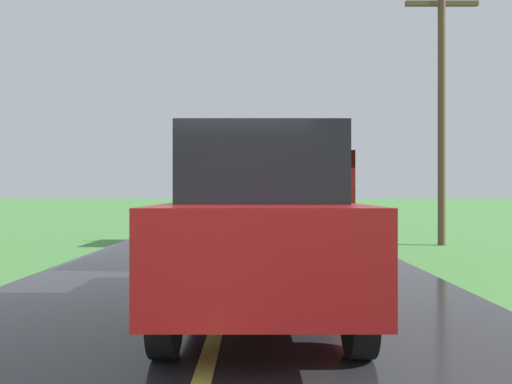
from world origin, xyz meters
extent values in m
cube|color=#2D2D30|center=(0.84, 9.67, 0.68)|extent=(0.90, 5.51, 0.24)
cube|color=brown|center=(0.84, 9.67, 0.88)|extent=(2.30, 5.80, 0.20)
cube|color=#1E479E|center=(0.84, 11.62, 1.93)|extent=(2.10, 1.90, 1.90)
cube|color=black|center=(0.84, 12.57, 2.26)|extent=(1.78, 0.02, 0.76)
cube|color=maroon|center=(-0.27, 8.69, 1.53)|extent=(0.08, 3.85, 1.10)
cube|color=maroon|center=(1.95, 8.69, 1.53)|extent=(0.08, 3.85, 1.10)
cube|color=maroon|center=(0.84, 6.81, 1.53)|extent=(2.30, 0.08, 1.10)
cube|color=maroon|center=(0.84, 10.58, 1.53)|extent=(2.30, 0.08, 1.10)
cylinder|color=black|center=(-0.21, 11.47, 0.58)|extent=(0.28, 1.00, 1.00)
cylinder|color=black|center=(1.89, 11.47, 0.58)|extent=(0.28, 1.00, 1.00)
cylinder|color=black|center=(-0.21, 8.07, 0.58)|extent=(0.28, 1.00, 1.00)
cylinder|color=black|center=(1.89, 8.07, 0.58)|extent=(0.28, 1.00, 1.00)
ellipsoid|color=#84C028|center=(0.65, 9.87, 1.13)|extent=(0.58, 0.74, 0.40)
ellipsoid|color=#81AE35|center=(0.53, 8.83, 1.19)|extent=(0.50, 0.52, 0.50)
ellipsoid|color=#7FC32A|center=(0.74, 9.32, 1.45)|extent=(0.49, 0.48, 0.41)
ellipsoid|color=#7BAB22|center=(0.21, 8.36, 1.17)|extent=(0.51, 0.47, 0.42)
ellipsoid|color=#84C02B|center=(0.34, 10.27, 1.48)|extent=(0.45, 0.44, 0.49)
ellipsoid|color=#86BA36|center=(0.14, 7.78, 1.15)|extent=(0.46, 0.48, 0.49)
ellipsoid|color=#82BF22|center=(0.00, 7.42, 1.46)|extent=(0.41, 0.44, 0.48)
ellipsoid|color=#78BA22|center=(0.59, 7.53, 1.46)|extent=(0.45, 0.41, 0.40)
ellipsoid|color=#86BE2B|center=(0.53, 7.34, 1.18)|extent=(0.54, 0.66, 0.43)
ellipsoid|color=#80C01F|center=(1.54, 9.13, 1.18)|extent=(0.54, 0.51, 0.41)
cylinder|color=brown|center=(5.27, 11.56, 3.38)|extent=(0.20, 0.20, 6.76)
cube|color=brown|center=(5.27, 11.56, 6.36)|extent=(1.91, 0.12, 0.12)
cube|color=maroon|center=(0.43, 4.19, 0.90)|extent=(1.70, 4.10, 0.80)
cube|color=black|center=(0.43, 3.99, 1.65)|extent=(1.44, 2.05, 0.70)
cylinder|color=black|center=(-0.34, 5.46, 0.40)|extent=(0.20, 0.64, 0.64)
cylinder|color=black|center=(1.20, 5.46, 0.40)|extent=(0.20, 0.64, 0.64)
cylinder|color=black|center=(-0.34, 2.92, 0.40)|extent=(0.20, 0.64, 0.64)
cylinder|color=black|center=(1.20, 2.92, 0.40)|extent=(0.20, 0.64, 0.64)
camera|label=1|loc=(0.38, -0.83, 1.40)|focal=33.07mm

